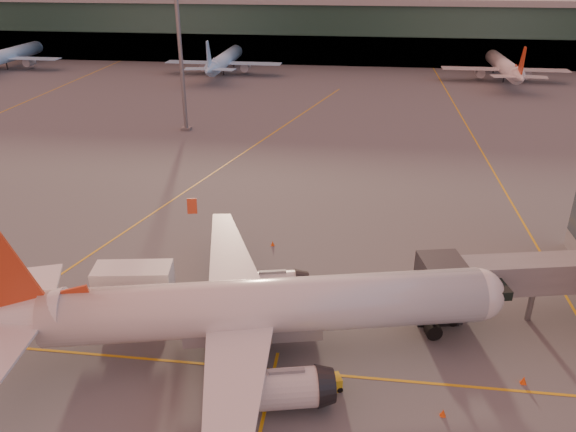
# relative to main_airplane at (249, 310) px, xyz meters

# --- Properties ---
(ground) EXTENTS (600.00, 600.00, 0.00)m
(ground) POSITION_rel_main_airplane_xyz_m (-2.88, -6.83, -4.00)
(ground) COLOR #4C4F54
(ground) RESTS_ON ground
(taxi_markings) EXTENTS (100.12, 173.00, 0.01)m
(taxi_markings) POSITION_rel_main_airplane_xyz_m (-10.21, 37.66, -3.99)
(taxi_markings) COLOR gold
(taxi_markings) RESTS_ON ground
(terminal) EXTENTS (400.00, 20.00, 17.60)m
(terminal) POSITION_rel_main_airplane_xyz_m (-2.88, 134.96, 4.76)
(terminal) COLOR #19382D
(terminal) RESTS_ON ground
(mast_west_near) EXTENTS (2.40, 2.40, 25.60)m
(mast_west_near) POSITION_rel_main_airplane_xyz_m (-22.88, 59.17, 10.86)
(mast_west_near) COLOR slate
(mast_west_near) RESTS_ON ground
(distant_aircraft_row) EXTENTS (290.00, 34.00, 13.00)m
(distant_aircraft_row) POSITION_rel_main_airplane_xyz_m (-23.88, 111.17, -4.00)
(distant_aircraft_row) COLOR #98D0FF
(distant_aircraft_row) RESTS_ON ground
(main_airplane) EXTENTS (40.36, 36.73, 12.30)m
(main_airplane) POSITION_rel_main_airplane_xyz_m (0.00, 0.00, 0.00)
(main_airplane) COLOR silver
(main_airplane) RESTS_ON ground
(jet_bridge) EXTENTS (20.59, 7.34, 6.02)m
(jet_bridge) POSITION_rel_main_airplane_xyz_m (23.95, 7.71, 0.16)
(jet_bridge) COLOR slate
(jet_bridge) RESTS_ON ground
(catering_truck) EXTENTS (6.74, 3.73, 4.95)m
(catering_truck) POSITION_rel_main_airplane_xyz_m (-10.41, 3.40, -1.18)
(catering_truck) COLOR #A81819
(catering_truck) RESTS_ON ground
(gpu_cart) EXTENTS (2.08, 1.65, 1.06)m
(gpu_cart) POSITION_rel_main_airplane_xyz_m (6.31, -3.39, -3.48)
(gpu_cart) COLOR gold
(gpu_cart) RESTS_ON ground
(pushback_tug) EXTENTS (3.80, 2.47, 1.82)m
(pushback_tug) POSITION_rel_main_airplane_xyz_m (14.84, 6.14, -3.26)
(pushback_tug) COLOR black
(pushback_tug) RESTS_ON ground
(cone_nose) EXTENTS (0.47, 0.47, 0.60)m
(cone_nose) POSITION_rel_main_airplane_xyz_m (20.34, -0.95, -3.71)
(cone_nose) COLOR #F14D0C
(cone_nose) RESTS_ON ground
(cone_tail) EXTENTS (0.50, 0.50, 0.63)m
(cone_tail) POSITION_rel_main_airplane_xyz_m (-18.95, 0.69, -3.69)
(cone_tail) COLOR #F14D0C
(cone_tail) RESTS_ON ground
(cone_wing_left) EXTENTS (0.41, 0.41, 0.52)m
(cone_wing_left) POSITION_rel_main_airplane_xyz_m (-1.01, 17.84, -3.75)
(cone_wing_left) COLOR #F14D0C
(cone_wing_left) RESTS_ON ground
(cone_fwd) EXTENTS (0.42, 0.42, 0.53)m
(cone_fwd) POSITION_rel_main_airplane_xyz_m (14.15, -4.93, -3.74)
(cone_fwd) COLOR #F14D0C
(cone_fwd) RESTS_ON ground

